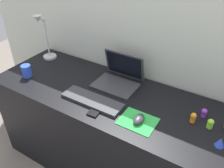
% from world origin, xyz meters
% --- Properties ---
extents(ground_plane, '(6.00, 6.00, 0.00)m').
position_xyz_m(ground_plane, '(0.00, 0.00, 0.00)').
color(ground_plane, slate).
extents(back_wall, '(2.99, 0.05, 1.49)m').
position_xyz_m(back_wall, '(0.00, 0.35, 0.75)').
color(back_wall, beige).
rests_on(back_wall, ground_plane).
extents(desk, '(1.79, 0.61, 0.74)m').
position_xyz_m(desk, '(0.00, 0.00, 0.37)').
color(desk, black).
rests_on(desk, ground_plane).
extents(laptop, '(0.30, 0.26, 0.21)m').
position_xyz_m(laptop, '(-0.06, 0.16, 0.79)').
color(laptop, '#333338').
rests_on(laptop, desk).
extents(keyboard, '(0.41, 0.13, 0.02)m').
position_xyz_m(keyboard, '(-0.09, -0.12, 0.75)').
color(keyboard, '#333338').
rests_on(keyboard, desk).
extents(mousepad, '(0.21, 0.17, 0.00)m').
position_xyz_m(mousepad, '(0.24, -0.14, 0.74)').
color(mousepad, green).
rests_on(mousepad, desk).
extents(mouse, '(0.06, 0.10, 0.03)m').
position_xyz_m(mouse, '(0.24, -0.14, 0.76)').
color(mouse, '#333338').
rests_on(mouse, mousepad).
extents(cell_phone, '(0.07, 0.13, 0.01)m').
position_xyz_m(cell_phone, '(-0.02, -0.18, 0.74)').
color(cell_phone, black).
rests_on(cell_phone, desk).
extents(desk_lamp, '(0.11, 0.15, 0.38)m').
position_xyz_m(desk_lamp, '(-0.76, 0.16, 0.92)').
color(desk_lamp, '#B7B7BC').
rests_on(desk_lamp, desk).
extents(coffee_mug, '(0.07, 0.07, 0.09)m').
position_xyz_m(coffee_mug, '(-0.69, -0.13, 0.79)').
color(coffee_mug, blue).
rests_on(coffee_mug, desk).
extents(toy_figurine_blue, '(0.05, 0.05, 0.05)m').
position_xyz_m(toy_figurine_blue, '(0.67, -0.08, 0.77)').
color(toy_figurine_blue, blue).
rests_on(toy_figurine_blue, desk).
extents(toy_figurine_orange, '(0.03, 0.03, 0.06)m').
position_xyz_m(toy_figurine_orange, '(0.50, 0.02, 0.77)').
color(toy_figurine_orange, orange).
rests_on(toy_figurine_orange, desk).
extents(toy_figurine_purple, '(0.03, 0.03, 0.06)m').
position_xyz_m(toy_figurine_purple, '(0.54, 0.10, 0.77)').
color(toy_figurine_purple, purple).
rests_on(toy_figurine_purple, desk).
extents(toy_figurine_lime, '(0.04, 0.04, 0.06)m').
position_xyz_m(toy_figurine_lime, '(0.60, 0.03, 0.77)').
color(toy_figurine_lime, '#8CDB33').
rests_on(toy_figurine_lime, desk).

